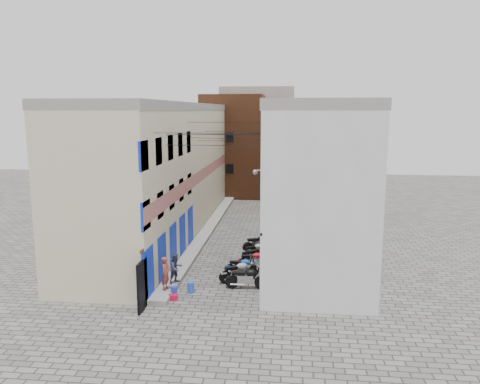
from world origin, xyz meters
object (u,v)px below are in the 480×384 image
(motorcycle_a, at_px, (246,277))
(water_jug_far, at_px, (191,288))
(motorcycle_d, at_px, (254,259))
(motorcycle_e, at_px, (256,254))
(motorcycle_f, at_px, (256,249))
(motorcycle_c, at_px, (242,265))
(motorcycle_g, at_px, (258,242))
(motorcycle_b, at_px, (238,270))
(person_a, at_px, (166,273))
(water_jug_near, at_px, (174,292))
(red_crate, at_px, (173,297))
(person_b, at_px, (176,268))

(motorcycle_a, xyz_separation_m, water_jug_far, (-2.57, -0.79, -0.34))
(motorcycle_d, bearing_deg, motorcycle_e, 164.65)
(motorcycle_e, height_order, motorcycle_f, motorcycle_e)
(motorcycle_c, xyz_separation_m, motorcycle_g, (0.58, 4.26, 0.06))
(motorcycle_b, relative_size, motorcycle_e, 1.04)
(person_a, relative_size, water_jug_near, 3.28)
(water_jug_far, height_order, red_crate, water_jug_far)
(person_a, relative_size, red_crate, 3.89)
(motorcycle_e, height_order, person_a, person_a)
(motorcycle_g, bearing_deg, water_jug_far, -46.48)
(person_b, bearing_deg, person_a, -159.88)
(motorcycle_b, height_order, water_jug_far, motorcycle_b)
(water_jug_near, height_order, water_jug_far, water_jug_far)
(motorcycle_e, relative_size, red_crate, 4.73)
(motorcycle_c, relative_size, person_b, 1.23)
(motorcycle_a, bearing_deg, motorcycle_d, 174.37)
(motorcycle_b, height_order, red_crate, motorcycle_b)
(motorcycle_f, xyz_separation_m, water_jug_near, (-3.33, -6.20, -0.26))
(water_jug_near, bearing_deg, motorcycle_c, 48.23)
(motorcycle_c, height_order, person_a, person_a)
(motorcycle_e, bearing_deg, motorcycle_c, -53.88)
(motorcycle_a, height_order, red_crate, motorcycle_a)
(motorcycle_e, height_order, person_b, person_b)
(motorcycle_b, distance_m, water_jug_far, 2.68)
(motorcycle_d, relative_size, person_b, 1.30)
(motorcycle_c, height_order, motorcycle_d, motorcycle_d)
(water_jug_near, bearing_deg, person_a, 153.88)
(motorcycle_c, bearing_deg, person_a, -47.86)
(motorcycle_a, bearing_deg, person_a, -75.97)
(person_b, relative_size, water_jug_near, 3.08)
(motorcycle_a, distance_m, person_b, 3.43)
(water_jug_far, bearing_deg, motorcycle_d, 53.37)
(water_jug_near, bearing_deg, red_crate, -79.97)
(motorcycle_g, bearing_deg, motorcycle_a, -26.35)
(motorcycle_f, bearing_deg, motorcycle_e, -21.90)
(motorcycle_f, height_order, person_b, person_b)
(person_b, bearing_deg, motorcycle_d, -12.02)
(motorcycle_d, distance_m, person_b, 4.69)
(motorcycle_b, distance_m, water_jug_near, 3.55)
(motorcycle_c, height_order, red_crate, motorcycle_c)
(motorcycle_g, bearing_deg, water_jug_near, -49.47)
(motorcycle_a, relative_size, person_b, 1.38)
(motorcycle_b, height_order, motorcycle_e, motorcycle_b)
(motorcycle_c, xyz_separation_m, water_jug_far, (-2.16, -2.62, -0.27))
(motorcycle_g, bearing_deg, motorcycle_d, -25.60)
(motorcycle_c, bearing_deg, water_jug_near, -41.96)
(motorcycle_c, bearing_deg, motorcycle_g, 172.10)
(motorcycle_a, height_order, water_jug_near, motorcycle_a)
(motorcycle_b, relative_size, motorcycle_g, 0.98)
(motorcycle_e, bearing_deg, water_jug_far, -67.83)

